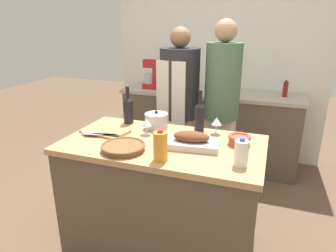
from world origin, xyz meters
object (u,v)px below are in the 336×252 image
at_px(knife_paring, 101,134).
at_px(condiment_bottle_tall, 191,82).
at_px(mixing_bowl, 239,139).
at_px(stand_mixer, 151,76).
at_px(stock_pot, 156,121).
at_px(knife_chef, 101,134).
at_px(juice_jug, 160,146).
at_px(cutting_board, 105,131).
at_px(person_cook_aproned, 179,105).
at_px(wine_bottle_green, 128,109).
at_px(wine_glass_right, 217,122).
at_px(condiment_bottle_short, 285,89).
at_px(roasting_pan, 191,141).
at_px(person_cook_guest, 221,104).
at_px(wine_glass_left, 146,123).
at_px(wine_bottle_dark, 200,117).
at_px(milk_jug, 241,153).
at_px(condiment_bottle_extra, 192,84).
at_px(wicker_basket, 123,147).

distance_m(knife_paring, condiment_bottle_tall, 1.79).
xyz_separation_m(mixing_bowl, knife_paring, (-0.96, -0.19, -0.02)).
bearing_deg(stand_mixer, stock_pot, -65.63).
relative_size(mixing_bowl, knife_chef, 0.52).
bearing_deg(juice_jug, cutting_board, 151.60).
relative_size(knife_paring, person_cook_aproned, 0.15).
bearing_deg(wine_bottle_green, stand_mixer, 104.27).
bearing_deg(stock_pot, stand_mixer, 114.37).
bearing_deg(condiment_bottle_tall, wine_glass_right, -67.50).
xyz_separation_m(stock_pot, wine_bottle_green, (-0.26, 0.04, 0.06)).
bearing_deg(condiment_bottle_short, knife_chef, -127.12).
relative_size(roasting_pan, person_cook_guest, 0.23).
bearing_deg(knife_chef, wine_glass_left, 28.54).
bearing_deg(wine_bottle_dark, person_cook_guest, 85.26).
distance_m(milk_jug, wine_glass_left, 0.77).
distance_m(knife_paring, person_cook_guest, 1.19).
height_order(roasting_pan, person_cook_aproned, person_cook_aproned).
bearing_deg(juice_jug, condiment_bottle_extra, 99.53).
distance_m(wicker_basket, mixing_bowl, 0.78).
xyz_separation_m(mixing_bowl, person_cook_guest, (-0.26, 0.77, 0.03)).
bearing_deg(person_cook_guest, condiment_bottle_extra, 132.64).
relative_size(roasting_pan, condiment_bottle_extra, 2.20).
distance_m(cutting_board, juice_jug, 0.65).
relative_size(wine_bottle_green, knife_paring, 1.24).
xyz_separation_m(stand_mixer, person_cook_guest, (0.97, -0.63, -0.10)).
relative_size(wine_bottle_dark, person_cook_guest, 0.19).
height_order(mixing_bowl, wine_bottle_dark, wine_bottle_dark).
xyz_separation_m(roasting_pan, condiment_bottle_tall, (-0.49, 1.74, 0.06)).
xyz_separation_m(wine_glass_left, person_cook_guest, (0.41, 0.80, -0.02)).
bearing_deg(cutting_board, person_cook_aproned, 70.03).
height_order(wicker_basket, condiment_bottle_extra, condiment_bottle_extra).
distance_m(wine_glass_left, condiment_bottle_short, 1.80).
bearing_deg(condiment_bottle_short, condiment_bottle_tall, 174.60).
xyz_separation_m(milk_jug, condiment_bottle_extra, (-0.77, 1.75, 0.02)).
bearing_deg(knife_paring, milk_jug, -6.81).
distance_m(stock_pot, wine_bottle_dark, 0.35).
xyz_separation_m(stock_pot, knife_chef, (-0.31, -0.31, -0.04)).
distance_m(wine_glass_left, stand_mixer, 1.54).
xyz_separation_m(condiment_bottle_short, condiment_bottle_extra, (-1.03, -0.04, -0.00)).
distance_m(wicker_basket, knife_chef, 0.31).
bearing_deg(wine_glass_right, condiment_bottle_extra, 112.71).
distance_m(milk_jug, condiment_bottle_short, 1.82).
relative_size(stock_pot, stand_mixer, 0.52).
height_order(wine_glass_right, knife_chef, wine_glass_right).
distance_m(condiment_bottle_short, person_cook_aproned, 1.21).
relative_size(wine_bottle_green, condiment_bottle_tall, 1.77).
bearing_deg(knife_paring, person_cook_guest, 53.97).
xyz_separation_m(wine_glass_left, condiment_bottle_extra, (-0.06, 1.47, 0.01)).
relative_size(wine_glass_left, person_cook_guest, 0.07).
relative_size(condiment_bottle_short, condiment_bottle_extra, 1.01).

